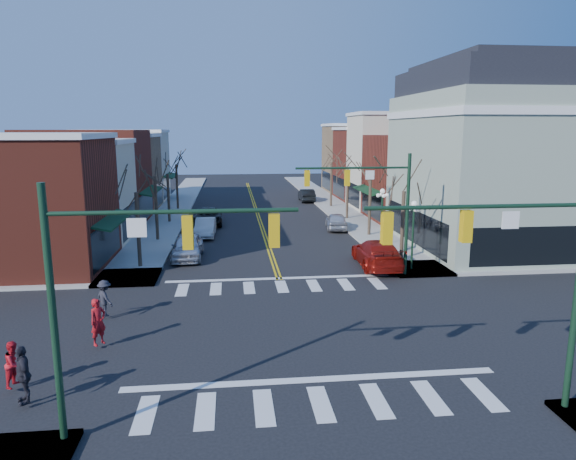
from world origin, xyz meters
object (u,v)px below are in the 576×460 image
object	(u,v)px
victorian_corner	(498,156)
pedestrian_dark_b	(105,298)
car_left_mid	(205,228)
lamppost_midblock	(382,207)
car_left_near	(187,246)
pedestrian_dark_a	(23,374)
pedestrian_red_a	(98,322)
car_right_mid	(336,221)
car_left_far	(208,217)
car_right_far	(307,195)
pedestrian_red_b	(14,364)
lamppost_corner	(413,223)
car_right_near	(377,253)

from	to	relation	value
victorian_corner	pedestrian_dark_b	bearing A→B (deg)	-153.82
victorian_corner	car_left_mid	distance (m)	22.89
lamppost_midblock	car_left_near	size ratio (longest dim) A/B	0.90
victorian_corner	pedestrian_dark_a	bearing A→B (deg)	-142.34
car_left_mid	pedestrian_red_a	bearing A→B (deg)	-96.87
lamppost_midblock	car_right_mid	distance (m)	7.73
car_left_far	car_right_far	xyz separation A→B (m)	(11.20, 14.35, -0.00)
car_left_near	car_left_far	world-z (taller)	car_left_near
car_right_far	pedestrian_red_b	world-z (taller)	pedestrian_red_b
pedestrian_dark_b	car_left_far	bearing A→B (deg)	-49.87
car_right_mid	car_left_mid	bearing A→B (deg)	16.10
car_left_mid	car_right_mid	xyz separation A→B (m)	(11.15, 1.75, 0.01)
car_left_near	car_right_mid	bearing A→B (deg)	37.06
car_left_mid	car_right_far	xyz separation A→B (m)	(11.20, 19.59, 0.03)
lamppost_corner	pedestrian_dark_a	distance (m)	22.28
car_left_mid	pedestrian_red_a	distance (m)	21.69
car_left_far	pedestrian_red_a	bearing A→B (deg)	-98.02
car_left_mid	pedestrian_dark_a	distance (m)	26.10
pedestrian_red_a	pedestrian_red_b	distance (m)	3.68
car_right_far	pedestrian_dark_b	size ratio (longest dim) A/B	2.74
victorian_corner	car_left_near	distance (m)	22.94
car_left_near	car_right_far	size ratio (longest dim) A/B	1.06
car_left_far	car_right_near	size ratio (longest dim) A/B	0.92
lamppost_corner	car_left_mid	world-z (taller)	lamppost_corner
car_right_far	car_right_near	bearing A→B (deg)	90.22
victorian_corner	pedestrian_red_b	size ratio (longest dim) A/B	9.21
car_right_near	pedestrian_red_b	xyz separation A→B (m)	(-16.29, -13.93, 0.06)
victorian_corner	pedestrian_dark_b	xyz separation A→B (m)	(-24.97, -12.28, -5.67)
lamppost_corner	car_left_mid	size ratio (longest dim) A/B	0.98
pedestrian_red_a	lamppost_midblock	bearing A→B (deg)	-5.50
car_left_near	car_right_near	size ratio (longest dim) A/B	0.82
lamppost_corner	car_right_mid	bearing A→B (deg)	97.70
lamppost_midblock	car_right_mid	world-z (taller)	lamppost_midblock
pedestrian_dark_a	pedestrian_dark_b	distance (m)	7.57
victorian_corner	lamppost_corner	distance (m)	10.89
car_left_mid	pedestrian_red_a	xyz separation A→B (m)	(-3.17, -21.45, 0.36)
car_right_far	car_left_mid	bearing A→B (deg)	60.46
pedestrian_dark_a	pedestrian_dark_b	xyz separation A→B (m)	(0.71, 7.54, -0.10)
car_right_mid	pedestrian_dark_a	distance (m)	31.57
victorian_corner	car_right_near	xyz separation A→B (m)	(-10.10, -4.74, -5.80)
pedestrian_dark_a	car_left_mid	bearing A→B (deg)	142.71
car_left_mid	pedestrian_red_b	distance (m)	25.10
car_left_near	pedestrian_dark_a	bearing A→B (deg)	-100.53
car_left_near	car_left_far	distance (m)	12.49
car_right_far	pedestrian_red_b	size ratio (longest dim) A/B	2.96
car_left_near	pedestrian_red_a	world-z (taller)	pedestrian_red_a
lamppost_corner	car_right_far	size ratio (longest dim) A/B	0.95
car_left_mid	pedestrian_red_b	world-z (taller)	pedestrian_red_b
car_left_mid	pedestrian_dark_a	xyz separation A→B (m)	(-4.38, -25.73, 0.36)
lamppost_corner	car_left_far	world-z (taller)	lamppost_corner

